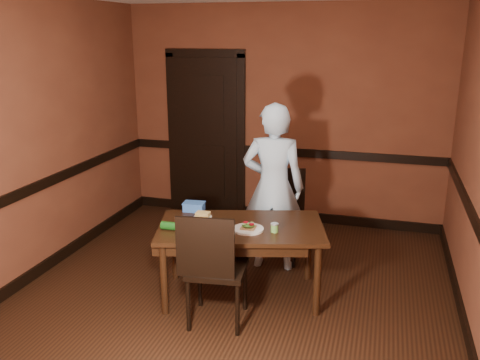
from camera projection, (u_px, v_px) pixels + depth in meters
The scene contains 20 objects.
floor at pixel (229, 301), 4.60m from camera, with size 4.00×4.50×0.01m, color black.
wall_back at pixel (282, 116), 6.31m from camera, with size 4.00×0.02×2.70m, color #5E2E1C.
wall_front at pixel (70, 276), 2.15m from camera, with size 4.00×0.02×2.70m, color #5E2E1C.
wall_left at pixel (25, 143), 4.76m from camera, with size 0.02×4.50×2.70m, color #5E2E1C.
dado_back at pixel (281, 152), 6.42m from camera, with size 4.00×0.03×0.10m, color black.
dado_left at pixel (32, 189), 4.88m from camera, with size 0.03×4.50×0.10m, color black.
dado_right at pixel (480, 232), 3.83m from camera, with size 0.03×4.50×0.10m, color black.
baseboard_back at pixel (280, 214), 6.65m from camera, with size 4.00×0.03×0.12m, color black.
baseboard_left at pixel (42, 268), 5.12m from camera, with size 0.03×4.50×0.12m, color black.
baseboard_right at pixel (466, 329), 4.06m from camera, with size 0.03×4.50×0.12m, color black.
door at pixel (206, 133), 6.61m from camera, with size 1.05×0.07×2.20m.
dining_table at pixel (241, 261), 4.63m from camera, with size 1.47×0.82×0.69m, color black.
chair_far at pixel (277, 216), 5.36m from camera, with size 0.45×0.45×0.96m, color black, non-canonical shape.
chair_near at pixel (217, 266), 4.18m from camera, with size 0.46×0.46×0.99m, color black, non-canonical shape.
person at pixel (273, 187), 5.09m from camera, with size 0.62×0.41×1.70m, color #A5C6E0.
sandwich_plate at pixel (248, 228), 4.42m from camera, with size 0.27×0.27×0.07m.
sauce_jar at pixel (275, 228), 4.37m from camera, with size 0.07×0.07×0.08m.
cheese_saucer at pixel (203, 215), 4.72m from camera, with size 0.17×0.17×0.05m.
food_tub at pixel (194, 207), 4.90m from camera, with size 0.22×0.16×0.09m.
wrapped_veg at pixel (176, 226), 4.41m from camera, with size 0.07×0.07×0.26m, color #124512.
Camera 1 is at (1.23, -3.93, 2.34)m, focal length 38.00 mm.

